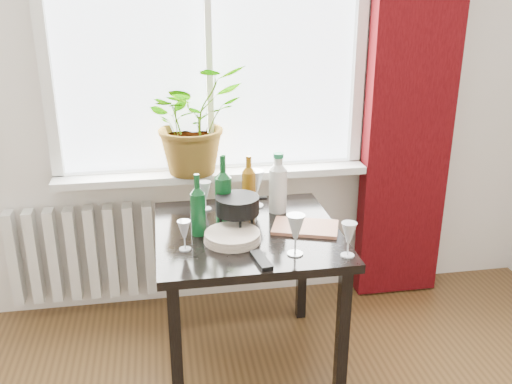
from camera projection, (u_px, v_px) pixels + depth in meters
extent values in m
cube|color=white|center=(208.00, 28.00, 2.96)|extent=(1.72, 0.08, 1.62)
cube|color=silver|center=(213.00, 173.00, 3.17)|extent=(1.72, 0.20, 0.04)
cube|color=#360407|center=(412.00, 84.00, 3.16)|extent=(0.50, 0.12, 2.56)
cube|color=silver|center=(83.00, 253.00, 3.24)|extent=(0.80, 0.10, 0.55)
cube|color=black|center=(248.00, 234.00, 2.67)|extent=(0.85, 0.85, 0.04)
cube|color=black|center=(176.00, 356.00, 2.41)|extent=(0.05, 0.05, 0.70)
cube|color=black|center=(171.00, 273.00, 3.08)|extent=(0.05, 0.05, 0.70)
cube|color=black|center=(342.00, 338.00, 2.52)|extent=(0.05, 0.05, 0.70)
cube|color=black|center=(302.00, 262.00, 3.20)|extent=(0.05, 0.05, 0.70)
imported|color=#2A751F|center=(193.00, 119.00, 3.04)|extent=(0.67, 0.64, 0.59)
cylinder|color=beige|center=(232.00, 237.00, 2.55)|extent=(0.26, 0.26, 0.04)
cube|color=black|center=(261.00, 260.00, 2.36)|extent=(0.07, 0.17, 0.02)
cube|color=#A7674B|center=(305.00, 227.00, 2.68)|extent=(0.35, 0.28, 0.02)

